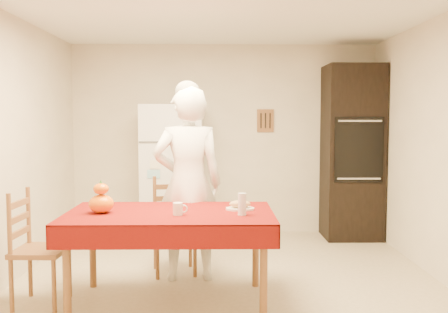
{
  "coord_description": "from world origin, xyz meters",
  "views": [
    {
      "loc": [
        -0.09,
        -4.38,
        1.54
      ],
      "look_at": [
        -0.03,
        0.2,
        1.18
      ],
      "focal_mm": 40.0,
      "sensor_mm": 36.0,
      "label": 1
    }
  ],
  "objects_px": {
    "refrigerator": "(173,172)",
    "wine_glass": "(242,204)",
    "oven_cabinet": "(352,152)",
    "dining_table": "(170,220)",
    "seated_woman": "(188,184)",
    "coffee_mug": "(178,209)",
    "chair_far": "(174,221)",
    "chair_left": "(33,244)",
    "pumpkin_lower": "(101,204)",
    "bread_plate": "(240,209)"
  },
  "relations": [
    {
      "from": "refrigerator",
      "to": "wine_glass",
      "type": "relative_size",
      "value": 9.66
    },
    {
      "from": "oven_cabinet",
      "to": "dining_table",
      "type": "height_order",
      "value": "oven_cabinet"
    },
    {
      "from": "dining_table",
      "to": "seated_woman",
      "type": "distance_m",
      "value": 0.66
    },
    {
      "from": "dining_table",
      "to": "coffee_mug",
      "type": "height_order",
      "value": "coffee_mug"
    },
    {
      "from": "oven_cabinet",
      "to": "chair_far",
      "type": "xyz_separation_m",
      "value": [
        -2.15,
        -1.39,
        -0.59
      ]
    },
    {
      "from": "coffee_mug",
      "to": "wine_glass",
      "type": "xyz_separation_m",
      "value": [
        0.51,
        -0.0,
        0.04
      ]
    },
    {
      "from": "oven_cabinet",
      "to": "chair_left",
      "type": "relative_size",
      "value": 2.32
    },
    {
      "from": "pumpkin_lower",
      "to": "dining_table",
      "type": "bearing_deg",
      "value": 3.43
    },
    {
      "from": "oven_cabinet",
      "to": "coffee_mug",
      "type": "distance_m",
      "value": 3.14
    },
    {
      "from": "refrigerator",
      "to": "dining_table",
      "type": "distance_m",
      "value": 2.21
    },
    {
      "from": "dining_table",
      "to": "pumpkin_lower",
      "type": "height_order",
      "value": "pumpkin_lower"
    },
    {
      "from": "chair_left",
      "to": "bread_plate",
      "type": "xyz_separation_m",
      "value": [
        1.7,
        0.12,
        0.26
      ]
    },
    {
      "from": "chair_left",
      "to": "coffee_mug",
      "type": "distance_m",
      "value": 1.24
    },
    {
      "from": "seated_woman",
      "to": "bread_plate",
      "type": "xyz_separation_m",
      "value": [
        0.47,
        -0.53,
        -0.14
      ]
    },
    {
      "from": "oven_cabinet",
      "to": "wine_glass",
      "type": "bearing_deg",
      "value": -122.57
    },
    {
      "from": "dining_table",
      "to": "chair_left",
      "type": "xyz_separation_m",
      "value": [
        -1.12,
        -0.03,
        -0.18
      ]
    },
    {
      "from": "seated_woman",
      "to": "pumpkin_lower",
      "type": "height_order",
      "value": "seated_woman"
    },
    {
      "from": "dining_table",
      "to": "chair_far",
      "type": "height_order",
      "value": "chair_far"
    },
    {
      "from": "chair_left",
      "to": "pumpkin_lower",
      "type": "distance_m",
      "value": 0.66
    },
    {
      "from": "refrigerator",
      "to": "chair_left",
      "type": "bearing_deg",
      "value": -113.11
    },
    {
      "from": "oven_cabinet",
      "to": "coffee_mug",
      "type": "xyz_separation_m",
      "value": [
        -2.03,
        -2.38,
        -0.29
      ]
    },
    {
      "from": "bread_plate",
      "to": "refrigerator",
      "type": "bearing_deg",
      "value": 109.64
    },
    {
      "from": "oven_cabinet",
      "to": "chair_left",
      "type": "height_order",
      "value": "oven_cabinet"
    },
    {
      "from": "chair_far",
      "to": "seated_woman",
      "type": "bearing_deg",
      "value": -67.13
    },
    {
      "from": "oven_cabinet",
      "to": "pumpkin_lower",
      "type": "bearing_deg",
      "value": -139.45
    },
    {
      "from": "refrigerator",
      "to": "bread_plate",
      "type": "distance_m",
      "value": 2.24
    },
    {
      "from": "refrigerator",
      "to": "coffee_mug",
      "type": "distance_m",
      "value": 2.35
    },
    {
      "from": "chair_far",
      "to": "chair_left",
      "type": "xyz_separation_m",
      "value": [
        -1.08,
        -0.89,
        0.0
      ]
    },
    {
      "from": "chair_far",
      "to": "seated_woman",
      "type": "distance_m",
      "value": 0.5
    },
    {
      "from": "dining_table",
      "to": "refrigerator",
      "type": "bearing_deg",
      "value": 94.43
    },
    {
      "from": "refrigerator",
      "to": "coffee_mug",
      "type": "xyz_separation_m",
      "value": [
        0.25,
        -2.33,
        -0.04
      ]
    },
    {
      "from": "refrigerator",
      "to": "oven_cabinet",
      "type": "distance_m",
      "value": 2.29
    },
    {
      "from": "chair_left",
      "to": "seated_woman",
      "type": "xyz_separation_m",
      "value": [
        1.23,
        0.65,
        0.4
      ]
    },
    {
      "from": "chair_left",
      "to": "wine_glass",
      "type": "xyz_separation_m",
      "value": [
        1.71,
        -0.1,
        0.34
      ]
    },
    {
      "from": "chair_left",
      "to": "oven_cabinet",
      "type": "bearing_deg",
      "value": -52.57
    },
    {
      "from": "pumpkin_lower",
      "to": "chair_left",
      "type": "bearing_deg",
      "value": 179.59
    },
    {
      "from": "oven_cabinet",
      "to": "bread_plate",
      "type": "xyz_separation_m",
      "value": [
        -1.53,
        -2.16,
        -0.33
      ]
    },
    {
      "from": "seated_woman",
      "to": "refrigerator",
      "type": "bearing_deg",
      "value": -86.97
    },
    {
      "from": "oven_cabinet",
      "to": "dining_table",
      "type": "xyz_separation_m",
      "value": [
        -2.11,
        -2.25,
        -0.41
      ]
    },
    {
      "from": "chair_far",
      "to": "wine_glass",
      "type": "distance_m",
      "value": 1.22
    },
    {
      "from": "pumpkin_lower",
      "to": "wine_glass",
      "type": "height_order",
      "value": "wine_glass"
    },
    {
      "from": "dining_table",
      "to": "wine_glass",
      "type": "xyz_separation_m",
      "value": [
        0.59,
        -0.13,
        0.16
      ]
    },
    {
      "from": "oven_cabinet",
      "to": "chair_left",
      "type": "distance_m",
      "value": 4.0
    },
    {
      "from": "bread_plate",
      "to": "wine_glass",
      "type": "bearing_deg",
      "value": -88.36
    },
    {
      "from": "refrigerator",
      "to": "chair_far",
      "type": "distance_m",
      "value": 1.39
    },
    {
      "from": "refrigerator",
      "to": "chair_far",
      "type": "relative_size",
      "value": 1.79
    },
    {
      "from": "refrigerator",
      "to": "coffee_mug",
      "type": "relative_size",
      "value": 17.0
    },
    {
      "from": "dining_table",
      "to": "chair_far",
      "type": "relative_size",
      "value": 1.79
    },
    {
      "from": "coffee_mug",
      "to": "bread_plate",
      "type": "relative_size",
      "value": 0.42
    },
    {
      "from": "chair_far",
      "to": "pumpkin_lower",
      "type": "bearing_deg",
      "value": -130.43
    }
  ]
}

